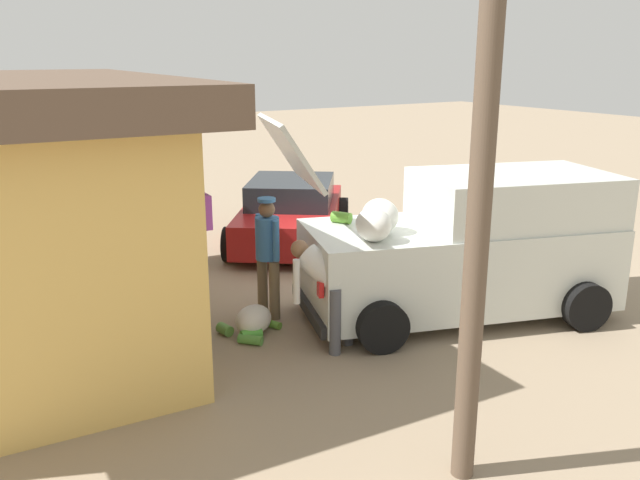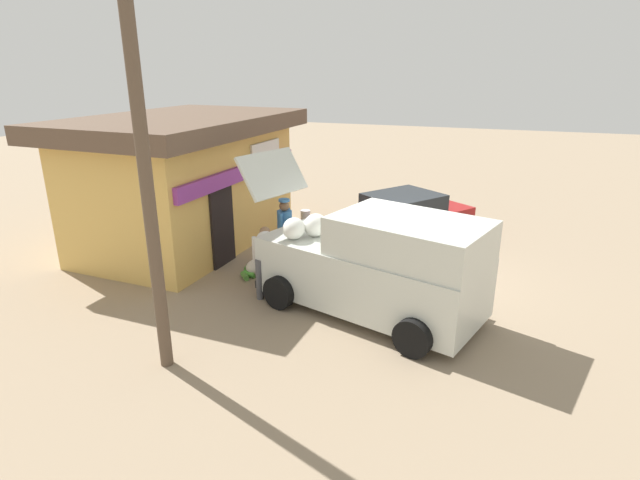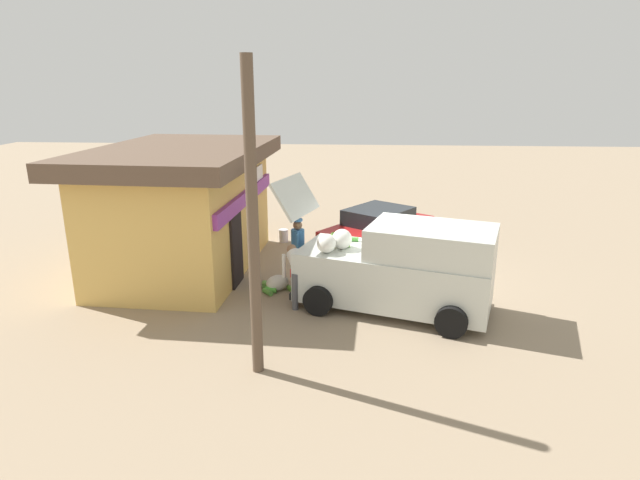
% 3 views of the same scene
% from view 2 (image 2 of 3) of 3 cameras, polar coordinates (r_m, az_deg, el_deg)
% --- Properties ---
extents(ground_plane, '(60.00, 60.00, 0.00)m').
position_cam_2_polar(ground_plane, '(11.91, 9.05, -3.65)').
color(ground_plane, gray).
extents(storefront_bar, '(6.62, 4.48, 3.38)m').
position_cam_2_polar(storefront_bar, '(13.71, -14.94, 6.71)').
color(storefront_bar, '#E0B259').
rests_on(storefront_bar, ground_plane).
extents(delivery_van, '(3.18, 5.15, 2.87)m').
position_cam_2_polar(delivery_van, '(9.59, 6.47, -2.81)').
color(delivery_van, silver).
rests_on(delivery_van, ground_plane).
extents(parked_sedan, '(4.22, 3.74, 1.27)m').
position_cam_2_polar(parked_sedan, '(14.04, 9.34, 2.50)').
color(parked_sedan, maroon).
rests_on(parked_sedan, ground_plane).
extents(vendor_standing, '(0.57, 0.35, 1.73)m').
position_cam_2_polar(vendor_standing, '(11.59, -4.01, 1.14)').
color(vendor_standing, '#726047').
rests_on(vendor_standing, ground_plane).
extents(customer_bending, '(0.82, 0.72, 1.36)m').
position_cam_2_polar(customer_bending, '(10.45, -6.09, -1.75)').
color(customer_bending, '#4C4C51').
rests_on(customer_bending, ground_plane).
extents(unloaded_banana_pile, '(0.83, 0.84, 0.38)m').
position_cam_2_polar(unloaded_banana_pile, '(11.65, -7.11, -3.16)').
color(unloaded_banana_pile, silver).
rests_on(unloaded_banana_pile, ground_plane).
extents(paint_bucket, '(0.30, 0.30, 0.41)m').
position_cam_2_polar(paint_bucket, '(15.33, -1.66, 2.64)').
color(paint_bucket, silver).
rests_on(paint_bucket, ground_plane).
extents(utility_pole, '(0.20, 0.20, 5.45)m').
position_cam_2_polar(utility_pole, '(7.68, -18.86, 4.20)').
color(utility_pole, brown).
rests_on(utility_pole, ground_plane).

